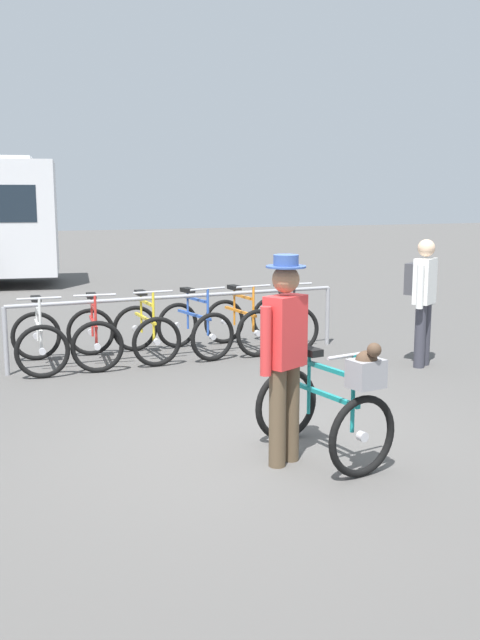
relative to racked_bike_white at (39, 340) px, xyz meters
The scene contains 11 objects.
ground_plane 3.81m from the racked_bike_white, 70.06° to the right, with size 80.00×80.00×0.00m, color #514F4C.
bike_rack_rail 1.89m from the racked_bike_white, ahead, with size 4.61×0.13×0.88m.
racked_bike_white is the anchor object (origin of this frame).
racked_bike_red 0.70m from the racked_bike_white, ahead, with size 0.78×1.16×0.97m.
racked_bike_yellow 1.40m from the racked_bike_white, ahead, with size 0.68×1.13×0.98m.
racked_bike_blue 2.10m from the racked_bike_white, ahead, with size 0.82×1.18×0.97m.
racked_bike_orange 2.80m from the racked_bike_white, ahead, with size 0.75×1.15×0.97m.
racked_bike_black 3.50m from the racked_bike_white, ahead, with size 0.76×1.16×0.97m.
featured_bicycle 4.62m from the racked_bike_white, 67.23° to the right, with size 0.82×1.24×1.09m.
person_with_featured_bike 4.41m from the racked_bike_white, 71.14° to the right, with size 0.49×0.33×1.72m.
pedestrian_with_backpack 4.93m from the racked_bike_white, 21.19° to the right, with size 0.47×0.45×1.64m.
Camera 1 is at (-2.41, -5.59, 2.19)m, focal length 40.04 mm.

